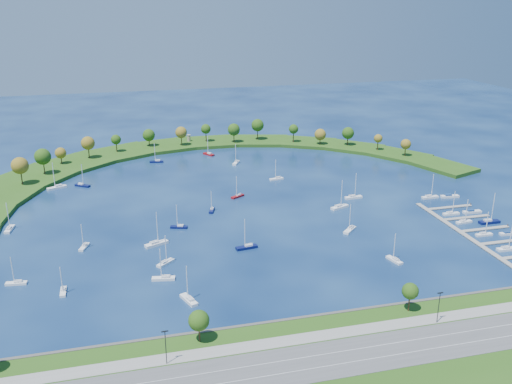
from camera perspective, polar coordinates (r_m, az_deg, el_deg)
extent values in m
plane|color=#071A42|center=(264.93, -0.78, -1.25)|extent=(700.00, 700.00, 0.00)
cube|color=#285215|center=(160.15, 10.14, -16.34)|extent=(420.00, 42.00, 1.60)
cube|color=#474442|center=(176.42, 7.25, -12.44)|extent=(420.00, 1.20, 1.80)
cube|color=#515154|center=(159.65, 10.16, -16.09)|extent=(420.00, 16.00, 0.12)
cube|color=gray|center=(167.88, 8.59, -14.03)|extent=(420.00, 5.00, 0.12)
cube|color=silver|center=(157.79, 10.54, -16.56)|extent=(420.00, 0.15, 0.02)
cube|color=silver|center=(161.46, 9.79, -15.58)|extent=(420.00, 0.15, 0.02)
cylinder|color=#382314|center=(162.07, -5.81, -14.15)|extent=(0.56, 0.56, 5.25)
sphere|color=#234812|center=(160.00, -5.86, -13.01)|extent=(6.00, 6.00, 6.00)
cylinder|color=#382314|center=(181.04, 15.35, -10.86)|extent=(0.56, 0.56, 5.60)
sphere|color=#234812|center=(179.17, 15.46, -9.80)|extent=(5.20, 5.20, 5.20)
cylinder|color=black|center=(153.34, -9.19, -15.43)|extent=(0.24, 0.24, 10.00)
cylinder|color=black|center=(176.52, 18.13, -11.17)|extent=(0.24, 0.24, 10.00)
cube|color=#285215|center=(322.64, -21.91, 1.32)|extent=(54.07, 56.09, 2.00)
cube|color=#285215|center=(342.03, -18.04, 2.76)|extent=(55.20, 54.07, 2.00)
cube|color=#285215|center=(357.53, -13.82, 3.86)|extent=(53.65, 48.47, 2.00)
cube|color=#285215|center=(368.78, -9.35, 4.64)|extent=(49.62, 39.75, 2.00)
cube|color=#285215|center=(375.54, -4.73, 5.10)|extent=(44.32, 29.96, 2.00)
cube|color=#285215|center=(377.65, -0.03, 5.25)|extent=(49.49, 38.05, 2.00)
cube|color=#285215|center=(375.07, 4.66, 5.08)|extent=(51.13, 44.12, 2.00)
cube|color=#285215|center=(367.87, 9.27, 4.61)|extent=(49.19, 47.96, 2.00)
cube|color=#285215|center=(356.19, 13.72, 3.81)|extent=(43.90, 49.49, 2.00)
cube|color=#285215|center=(340.28, 17.92, 2.69)|extent=(35.67, 48.74, 2.00)
cylinder|color=#382314|center=(309.19, -22.82, 1.45)|extent=(0.56, 0.56, 8.36)
sphere|color=brown|center=(307.57, -22.97, 2.50)|extent=(8.69, 8.69, 8.69)
cylinder|color=#382314|center=(322.93, -20.83, 2.41)|extent=(0.56, 0.56, 8.07)
sphere|color=#234812|center=(321.40, -20.95, 3.39)|extent=(8.78, 8.78, 8.78)
cylinder|color=#382314|center=(340.07, -19.26, 3.16)|extent=(0.56, 0.56, 5.14)
sphere|color=brown|center=(339.08, -19.33, 3.78)|extent=(6.42, 6.42, 6.42)
cylinder|color=#382314|center=(346.46, -16.70, 3.93)|extent=(0.56, 0.56, 7.63)
sphere|color=brown|center=(345.13, -16.79, 4.80)|extent=(8.04, 8.04, 8.04)
cylinder|color=#382314|center=(356.71, -14.05, 4.52)|extent=(0.56, 0.56, 6.56)
sphere|color=#234812|center=(355.62, -14.11, 5.22)|extent=(6.13, 6.13, 6.13)
cylinder|color=#382314|center=(366.12, -10.85, 5.06)|extent=(0.56, 0.56, 5.65)
sphere|color=#234812|center=(365.08, -10.90, 5.72)|extent=(7.81, 7.81, 7.81)
cylinder|color=#382314|center=(364.31, -7.62, 5.28)|extent=(0.56, 0.56, 7.07)
sphere|color=brown|center=(363.13, -7.65, 6.05)|extent=(7.48, 7.48, 7.48)
cylinder|color=#382314|center=(372.33, -5.12, 5.69)|extent=(0.56, 0.56, 7.23)
sphere|color=#234812|center=(371.20, -5.15, 6.43)|extent=(6.46, 6.46, 6.46)
cylinder|color=#382314|center=(369.12, -2.27, 5.62)|extent=(0.56, 0.56, 7.02)
sphere|color=#234812|center=(367.94, -2.28, 6.39)|extent=(8.01, 8.01, 8.01)
cylinder|color=#382314|center=(375.78, 0.16, 5.98)|extent=(0.56, 0.56, 8.21)
sphere|color=#234812|center=(374.48, 0.16, 6.84)|extent=(8.33, 8.33, 8.33)
cylinder|color=#382314|center=(369.94, 3.84, 5.67)|extent=(0.56, 0.56, 7.61)
sphere|color=#234812|center=(368.77, 3.85, 6.43)|extent=(6.25, 6.25, 6.25)
cylinder|color=#382314|center=(366.58, 6.56, 5.25)|extent=(0.56, 0.56, 4.99)
sphere|color=brown|center=(365.62, 6.58, 5.85)|extent=(7.49, 7.49, 7.49)
cylinder|color=#382314|center=(366.53, 9.33, 5.23)|extent=(0.56, 0.56, 6.45)
sphere|color=#234812|center=(365.41, 9.38, 5.96)|extent=(7.76, 7.76, 7.76)
cylinder|color=#382314|center=(358.15, 12.32, 4.70)|extent=(0.56, 0.56, 6.43)
sphere|color=brown|center=(357.12, 12.37, 5.36)|extent=(5.29, 5.29, 5.29)
cylinder|color=#382314|center=(348.74, 14.99, 4.06)|extent=(0.56, 0.56, 6.08)
sphere|color=brown|center=(347.67, 15.05, 4.74)|extent=(6.19, 6.19, 6.19)
cylinder|color=gray|center=(374.63, -6.87, 5.47)|extent=(2.20, 2.20, 4.11)
cylinder|color=gray|center=(374.11, -6.89, 5.80)|extent=(2.60, 2.60, 0.30)
cube|color=gray|center=(244.01, 20.97, -4.40)|extent=(2.20, 82.00, 0.40)
cube|color=gray|center=(246.25, 24.15, -4.63)|extent=(22.00, 2.00, 0.40)
cube|color=gray|center=(255.72, 22.37, -3.50)|extent=(22.00, 2.00, 0.40)
cylinder|color=#382314|center=(262.09, 24.30, -3.16)|extent=(0.36, 0.36, 1.60)
cube|color=gray|center=(265.51, 20.73, -2.45)|extent=(22.00, 2.00, 0.40)
cylinder|color=#382314|center=(271.64, 22.63, -2.15)|extent=(0.36, 0.36, 1.60)
cube|color=gray|center=(275.58, 19.20, -1.47)|extent=(22.00, 2.00, 0.40)
cylinder|color=#382314|center=(281.49, 21.07, -1.21)|extent=(0.36, 0.36, 1.60)
cube|color=#0A1043|center=(336.52, -10.13, 3.07)|extent=(8.11, 3.23, 0.95)
cube|color=silver|center=(336.25, -10.00, 3.20)|extent=(2.94, 1.90, 0.66)
cylinder|color=silver|center=(335.01, -10.29, 4.01)|extent=(0.32, 0.32, 10.64)
cube|color=maroon|center=(348.10, -4.85, 3.86)|extent=(6.38, 8.05, 0.98)
cube|color=silver|center=(347.30, -4.76, 3.96)|extent=(2.90, 3.26, 0.68)
cylinder|color=silver|center=(347.01, -4.95, 4.83)|extent=(0.32, 0.32, 10.99)
cube|color=white|center=(210.52, -23.28, -8.56)|extent=(7.27, 2.81, 0.85)
cube|color=silver|center=(210.01, -23.11, -8.39)|extent=(2.63, 1.67, 0.60)
cylinder|color=silver|center=(208.43, -23.62, -7.29)|extent=(0.32, 0.32, 9.56)
cube|color=white|center=(303.48, -19.67, 0.42)|extent=(9.91, 6.38, 1.16)
cube|color=silver|center=(303.46, -19.52, 0.63)|extent=(3.85, 3.10, 0.81)
cylinder|color=silver|center=(301.16, -19.96, 1.66)|extent=(0.32, 0.32, 13.02)
cube|color=#0A1043|center=(302.97, -17.29, 0.63)|extent=(8.10, 6.65, 0.99)
cube|color=silver|center=(303.20, -17.43, 0.80)|extent=(3.30, 2.99, 0.70)
cylinder|color=silver|center=(300.75, -17.31, 1.72)|extent=(0.32, 0.32, 11.17)
cube|color=white|center=(215.70, 13.94, -6.77)|extent=(3.80, 7.73, 0.89)
cube|color=silver|center=(214.88, 14.09, -6.66)|extent=(2.04, 2.88, 0.63)
cylinder|color=silver|center=(213.78, 13.95, -5.39)|extent=(0.32, 0.32, 10.05)
cube|color=white|center=(329.06, -2.05, 2.99)|extent=(5.87, 8.22, 0.97)
cube|color=silver|center=(329.58, -2.01, 3.17)|extent=(2.75, 3.26, 0.68)
cylinder|color=silver|center=(326.82, -2.09, 3.96)|extent=(0.32, 0.32, 10.96)
cube|color=white|center=(262.55, 8.55, -1.55)|extent=(9.58, 5.70, 1.11)
cube|color=silver|center=(261.61, 8.41, -1.39)|extent=(3.67, 2.84, 0.78)
cylinder|color=silver|center=(260.70, 8.74, -0.11)|extent=(0.32, 0.32, 12.50)
cube|color=white|center=(300.04, 2.11, 1.34)|extent=(7.89, 3.40, 0.92)
cube|color=silver|center=(300.12, 2.24, 1.50)|extent=(2.89, 1.93, 0.64)
cylinder|color=silver|center=(298.08, 2.01, 2.35)|extent=(0.32, 0.32, 10.31)
cube|color=maroon|center=(273.98, -1.89, -0.45)|extent=(7.33, 5.64, 0.88)
cube|color=silver|center=(274.21, -1.78, -0.27)|extent=(2.95, 2.59, 0.62)
cylinder|color=silver|center=(271.80, -1.99, 0.59)|extent=(0.32, 0.32, 9.93)
cube|color=white|center=(199.29, -9.42, -8.71)|extent=(8.31, 3.61, 0.96)
cube|color=silver|center=(198.83, -9.20, -8.50)|extent=(3.05, 2.04, 0.68)
cylinder|color=silver|center=(196.66, -9.71, -7.19)|extent=(0.32, 0.32, 10.86)
cube|color=#0A1043|center=(256.99, -4.53, -1.89)|extent=(3.92, 6.97, 0.81)
cube|color=silver|center=(257.36, -4.51, -1.69)|extent=(1.99, 2.65, 0.56)
cylinder|color=silver|center=(254.74, -4.58, -0.90)|extent=(0.32, 0.32, 9.07)
cube|color=white|center=(210.02, -9.22, -7.17)|extent=(7.17, 6.65, 0.92)
cube|color=silver|center=(209.19, -9.38, -7.05)|extent=(3.00, 2.89, 0.64)
cylinder|color=silver|center=(207.98, -9.19, -5.72)|extent=(0.32, 0.32, 10.33)
cube|color=white|center=(225.62, -10.12, -5.24)|extent=(9.77, 6.20, 1.14)
cube|color=silver|center=(224.84, -10.35, -5.08)|extent=(3.79, 3.02, 0.80)
cylinder|color=silver|center=(223.15, -10.05, -3.57)|extent=(0.32, 0.32, 12.82)
cube|color=white|center=(199.41, -19.08, -9.61)|extent=(1.89, 6.66, 0.80)
cube|color=silver|center=(199.68, -19.09, -9.35)|extent=(1.31, 2.34, 0.56)
cylinder|color=silver|center=(196.70, -19.24, -8.43)|extent=(0.32, 0.32, 8.99)
cube|color=white|center=(238.31, 9.55, -3.85)|extent=(7.75, 7.52, 1.01)
cube|color=silver|center=(238.70, 9.64, -3.59)|extent=(3.28, 3.23, 0.71)
cylinder|color=silver|center=(235.38, 9.57, -2.51)|extent=(0.32, 0.32, 11.39)
cube|color=#0A1043|center=(240.31, -7.88, -3.57)|extent=(7.48, 4.12, 0.87)
cube|color=silver|center=(239.88, -7.72, -3.41)|extent=(2.83, 2.12, 0.61)
cylinder|color=silver|center=(238.41, -8.08, -2.39)|extent=(0.32, 0.32, 9.74)
cube|color=white|center=(185.29, -6.87, -10.89)|extent=(5.16, 8.76, 1.02)
cube|color=silver|center=(184.20, -6.76, -10.77)|extent=(2.58, 3.35, 0.71)
cylinder|color=silver|center=(182.77, -7.05, -9.11)|extent=(0.32, 0.32, 11.43)
cube|color=white|center=(229.98, -17.14, -5.39)|extent=(4.21, 7.25, 0.84)
cube|color=silver|center=(230.28, -17.09, -5.16)|extent=(2.12, 2.77, 0.59)
cylinder|color=silver|center=(227.47, -17.31, -4.27)|extent=(0.32, 0.32, 9.45)
cube|color=#0A1043|center=(219.38, -0.97, -5.68)|extent=(8.84, 3.53, 1.03)
cube|color=silver|center=(219.29, -0.76, -5.43)|extent=(3.21, 2.07, 0.72)
cylinder|color=silver|center=(216.55, -1.15, -4.19)|extent=(0.32, 0.32, 11.61)
cube|color=white|center=(276.35, 9.93, -0.55)|extent=(8.84, 3.03, 1.04)
cube|color=silver|center=(275.66, 9.78, -0.40)|extent=(3.15, 1.91, 0.73)
cylinder|color=silver|center=(274.58, 10.14, 0.72)|extent=(0.32, 0.32, 11.73)
cube|color=white|center=(257.67, -23.85, -3.50)|extent=(3.46, 8.55, 1.00)
cube|color=silver|center=(256.63, -23.93, -3.40)|extent=(2.02, 3.11, 0.70)
cylinder|color=silver|center=(256.11, -23.99, -2.18)|extent=(0.32, 0.32, 11.22)
cube|color=white|center=(238.85, 24.25, -5.34)|extent=(8.35, 2.55, 0.99)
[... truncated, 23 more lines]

